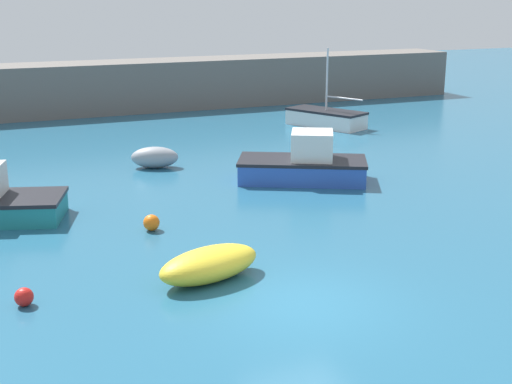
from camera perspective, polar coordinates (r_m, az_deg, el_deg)
name	(u,v)px	position (r m, az deg, el deg)	size (l,w,h in m)	color
ground_plane	(303,307)	(16.62, 3.81, -9.19)	(120.00, 120.00, 0.20)	#235B7A
harbor_breakwater	(80,88)	(43.38, -13.87, 8.05)	(49.55, 3.51, 2.93)	#66605B
open_tender_yellow	(209,264)	(17.70, -3.76, -5.79)	(3.04, 2.01, 0.83)	yellow
motorboat_grey_hull	(305,164)	(26.89, 3.91, 2.24)	(5.24, 4.16, 1.90)	#2D56B7
sailboat_short_mast	(326,118)	(38.17, 5.62, 5.91)	(3.37, 4.58, 4.12)	white
fishing_dinghy_green	(155,157)	(29.22, -8.11, 2.76)	(2.13, 1.58, 0.86)	gray
mooring_buoy_orange	(151,223)	(21.53, -8.37, -2.44)	(0.49, 0.49, 0.49)	orange
mooring_buoy_red	(24,297)	(17.16, -18.07, -7.98)	(0.43, 0.43, 0.43)	red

